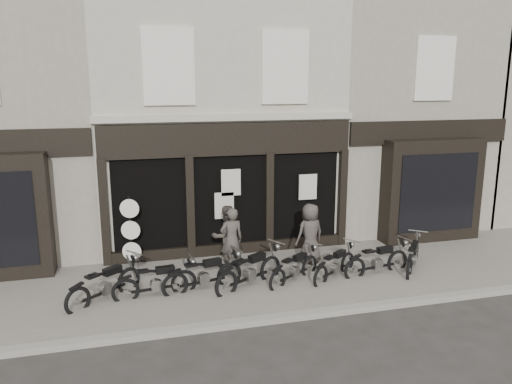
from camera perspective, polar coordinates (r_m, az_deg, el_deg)
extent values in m
plane|color=#2D2B28|center=(12.07, 0.08, -12.02)|extent=(90.00, 90.00, 0.00)
cube|color=slate|center=(12.85, -0.98, -10.17)|extent=(30.00, 4.20, 0.12)
cube|color=gray|center=(10.96, 1.82, -14.32)|extent=(30.00, 0.25, 0.13)
cube|color=#BDB5A2|center=(16.88, -5.26, 9.34)|extent=(7.20, 6.00, 8.20)
cube|color=black|center=(13.91, -3.04, 6.04)|extent=(7.10, 0.18, 0.90)
cube|color=black|center=(14.32, -3.00, -1.71)|extent=(6.50, 0.10, 2.95)
cube|color=black|center=(14.62, -2.89, -6.65)|extent=(7.10, 0.20, 0.44)
cube|color=#B6AE9D|center=(13.89, -3.10, 8.51)|extent=(7.30, 0.22, 0.18)
cube|color=silver|center=(13.63, -9.97, 13.95)|extent=(1.35, 0.12, 2.00)
cube|color=black|center=(13.66, -9.98, 13.95)|extent=(1.05, 0.06, 1.70)
cube|color=silver|center=(14.28, 3.33, 14.04)|extent=(1.35, 0.12, 2.00)
cube|color=black|center=(14.31, 3.29, 14.03)|extent=(1.05, 0.06, 1.70)
cube|color=black|center=(13.96, -16.94, -2.41)|extent=(0.22, 0.22, 3.00)
cube|color=black|center=(14.05, -7.53, -1.88)|extent=(0.22, 0.22, 3.00)
cube|color=black|center=(14.51, 1.51, -1.31)|extent=(0.22, 0.22, 3.00)
cube|color=black|center=(15.30, 9.80, -0.77)|extent=(0.22, 0.22, 3.00)
cube|color=silver|center=(13.98, -2.89, 1.09)|extent=(0.55, 0.04, 0.75)
cube|color=silver|center=(14.67, 5.94, 0.59)|extent=(0.55, 0.04, 0.75)
cube|color=silver|center=(14.09, -3.65, -1.54)|extent=(0.55, 0.04, 0.75)
cube|color=gray|center=(17.00, -27.07, 8.07)|extent=(5.50, 6.00, 8.20)
cube|color=gray|center=(19.01, 14.23, 9.36)|extent=(5.50, 6.00, 8.20)
cube|color=black|center=(16.47, 19.40, 0.17)|extent=(3.20, 0.70, 3.20)
cube|color=black|center=(16.19, 20.09, -0.08)|extent=(2.60, 0.06, 2.40)
cube|color=black|center=(16.45, 19.27, 6.53)|extent=(5.40, 0.16, 0.70)
cube|color=silver|center=(16.40, 19.74, 13.14)|extent=(1.30, 0.10, 1.90)
cube|color=black|center=(16.42, 19.68, 13.14)|extent=(1.00, 0.06, 1.60)
torus|color=black|center=(12.56, -14.34, -9.79)|extent=(0.57, 0.49, 0.67)
torus|color=black|center=(11.78, -19.71, -11.68)|extent=(0.57, 0.49, 0.67)
cube|color=black|center=(12.17, -16.92, -10.89)|extent=(0.93, 0.78, 0.06)
cube|color=gray|center=(12.15, -16.87, -10.52)|extent=(0.29, 0.29, 0.25)
cube|color=black|center=(12.15, -16.09, -8.59)|extent=(0.45, 0.42, 0.17)
cube|color=black|center=(11.83, -18.21, -9.10)|extent=(0.35, 0.34, 0.06)
cylinder|color=gray|center=(12.46, -13.74, -6.76)|extent=(0.39, 0.46, 0.04)
torus|color=black|center=(12.23, -8.25, -10.21)|extent=(0.65, 0.17, 0.64)
torus|color=black|center=(12.00, -14.69, -10.96)|extent=(0.65, 0.17, 0.64)
cube|color=black|center=(12.11, -11.43, -10.76)|extent=(1.12, 0.20, 0.06)
cube|color=gray|center=(12.08, -11.35, -10.42)|extent=(0.25, 0.20, 0.24)
cube|color=black|center=(11.99, -10.36, -8.72)|extent=(0.45, 0.22, 0.16)
cube|color=black|center=(11.89, -12.88, -8.83)|extent=(0.31, 0.23, 0.06)
cylinder|color=gray|center=(12.05, -7.38, -7.35)|extent=(0.11, 0.55, 0.03)
torus|color=black|center=(12.54, -3.08, -9.45)|extent=(0.66, 0.24, 0.66)
torus|color=black|center=(12.05, -9.25, -10.54)|extent=(0.66, 0.24, 0.66)
cube|color=black|center=(12.29, -6.09, -10.17)|extent=(1.14, 0.32, 0.06)
cube|color=gray|center=(12.27, -6.02, -9.82)|extent=(0.27, 0.23, 0.25)
cube|color=black|center=(12.22, -5.03, -8.03)|extent=(0.47, 0.27, 0.17)
cube|color=black|center=(12.01, -7.45, -8.25)|extent=(0.33, 0.26, 0.06)
cylinder|color=gray|center=(12.40, -2.21, -6.53)|extent=(0.17, 0.56, 0.04)
torus|color=black|center=(12.87, 1.63, -8.77)|extent=(0.65, 0.42, 0.69)
torus|color=black|center=(11.92, -3.40, -10.56)|extent=(0.65, 0.42, 0.69)
cube|color=black|center=(12.40, -0.78, -9.82)|extent=(1.08, 0.64, 0.06)
cube|color=gray|center=(12.38, -0.71, -9.44)|extent=(0.30, 0.28, 0.27)
cube|color=black|center=(12.40, 0.10, -7.49)|extent=(0.49, 0.38, 0.17)
cube|color=black|center=(12.02, -1.86, -7.95)|extent=(0.37, 0.33, 0.06)
cylinder|color=gray|center=(12.80, 2.34, -5.70)|extent=(0.32, 0.53, 0.04)
torus|color=black|center=(13.22, 6.09, -8.46)|extent=(0.55, 0.40, 0.61)
torus|color=black|center=(12.26, 2.47, -10.10)|extent=(0.55, 0.40, 0.61)
cube|color=black|center=(12.75, 4.35, -9.40)|extent=(0.91, 0.61, 0.05)
cube|color=gray|center=(12.73, 4.41, -9.08)|extent=(0.27, 0.25, 0.23)
cube|color=black|center=(12.77, 5.03, -7.40)|extent=(0.43, 0.35, 0.15)
cube|color=black|center=(12.39, 3.62, -7.84)|extent=(0.32, 0.30, 0.05)
cylinder|color=gray|center=(13.17, 6.66, -5.83)|extent=(0.31, 0.45, 0.03)
torus|color=black|center=(13.60, 10.37, -8.00)|extent=(0.54, 0.41, 0.60)
torus|color=black|center=(12.56, 7.39, -9.64)|extent=(0.54, 0.41, 0.60)
cube|color=black|center=(13.09, 8.94, -8.93)|extent=(0.89, 0.64, 0.05)
cube|color=gray|center=(13.08, 8.99, -8.62)|extent=(0.27, 0.25, 0.23)
cube|color=black|center=(13.13, 9.53, -6.98)|extent=(0.42, 0.36, 0.15)
cube|color=black|center=(12.72, 8.38, -7.42)|extent=(0.32, 0.30, 0.05)
cylinder|color=gray|center=(13.57, 10.88, -5.44)|extent=(0.32, 0.44, 0.03)
torus|color=black|center=(13.94, 15.84, -7.67)|extent=(0.65, 0.20, 0.65)
torus|color=black|center=(13.12, 11.22, -8.71)|extent=(0.65, 0.20, 0.65)
cube|color=black|center=(13.53, 13.59, -8.33)|extent=(1.12, 0.24, 0.06)
cube|color=gray|center=(13.52, 13.67, -8.02)|extent=(0.25, 0.21, 0.25)
cube|color=black|center=(13.53, 14.51, -6.41)|extent=(0.46, 0.23, 0.16)
cube|color=black|center=(13.20, 12.72, -6.62)|extent=(0.31, 0.24, 0.06)
cylinder|color=gray|center=(13.87, 16.65, -5.09)|extent=(0.13, 0.55, 0.03)
torus|color=black|center=(14.74, 17.79, -6.73)|extent=(0.46, 0.54, 0.62)
torus|color=black|center=(13.49, 17.10, -8.48)|extent=(0.46, 0.54, 0.62)
cube|color=black|center=(14.13, 17.45, -7.71)|extent=(0.73, 0.87, 0.06)
cube|color=gray|center=(14.12, 17.48, -7.40)|extent=(0.27, 0.28, 0.24)
cube|color=black|center=(14.22, 17.69, -5.80)|extent=(0.39, 0.43, 0.16)
cube|color=black|center=(13.72, 17.43, -6.28)|extent=(0.32, 0.33, 0.06)
cylinder|color=gray|center=(14.75, 18.04, -4.27)|extent=(0.43, 0.36, 0.03)
imported|color=#453F38|center=(13.16, -2.80, -5.42)|extent=(0.65, 0.46, 1.69)
imported|color=#3E3932|center=(13.43, -3.42, -5.05)|extent=(0.93, 0.79, 1.69)
imported|color=#423C37|center=(13.74, 6.19, -4.75)|extent=(0.92, 0.71, 1.67)
cylinder|color=black|center=(14.02, -13.89, -8.71)|extent=(0.33, 0.33, 0.05)
cylinder|color=black|center=(13.69, -14.11, -4.74)|extent=(0.06, 0.06, 2.09)
cylinder|color=black|center=(13.47, -14.27, -1.82)|extent=(0.50, 0.16, 0.51)
cylinder|color=silver|center=(13.45, -14.27, -1.85)|extent=(0.49, 0.13, 0.51)
cylinder|color=black|center=(13.63, -14.14, -4.23)|extent=(0.50, 0.16, 0.51)
cylinder|color=silver|center=(13.60, -14.13, -4.25)|extent=(0.49, 0.13, 0.51)
cylinder|color=black|center=(13.80, -14.01, -6.57)|extent=(0.50, 0.16, 0.51)
cylinder|color=silver|center=(13.78, -14.00, -6.60)|extent=(0.49, 0.13, 0.51)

